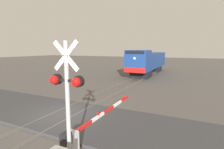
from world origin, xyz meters
name	(u,v)px	position (x,y,z in m)	size (l,w,h in m)	color
ground_plane	(64,116)	(0.00, 0.00, 0.00)	(160.00, 160.00, 0.00)	#514C47
rail_track_left	(55,113)	(-0.72, 0.00, 0.07)	(0.08, 80.00, 0.15)	#59544C
rail_track_right	(73,117)	(0.72, 0.00, 0.07)	(0.08, 80.00, 0.15)	#59544C
road_surface	(64,115)	(0.00, 0.00, 0.07)	(36.00, 4.85, 0.14)	#38383A
locomotive	(148,62)	(0.00, 20.39, 2.08)	(2.95, 14.48, 3.98)	black
crossing_signal	(67,94)	(3.73, -3.98, 2.78)	(1.18, 0.33, 4.42)	#ADADB2
crossing_gate	(86,131)	(3.32, -2.46, 0.79)	(0.36, 6.18, 1.25)	silver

